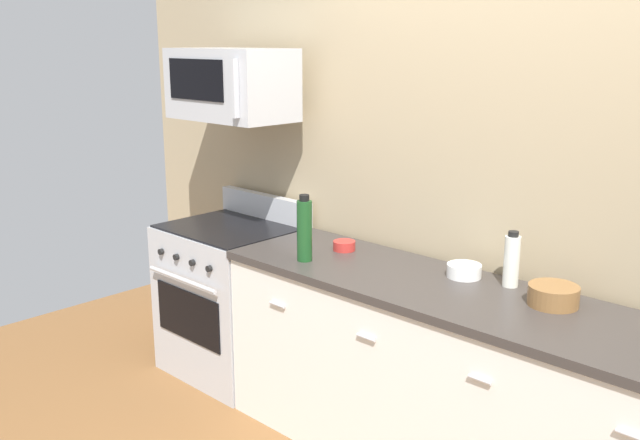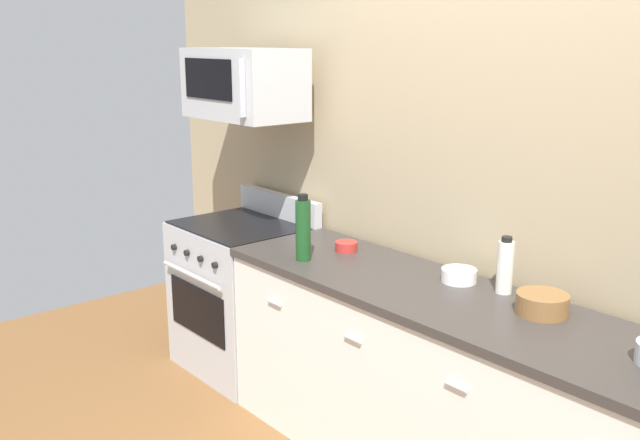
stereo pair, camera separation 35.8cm
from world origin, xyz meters
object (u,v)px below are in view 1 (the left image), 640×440
at_px(range_oven, 232,298).
at_px(microwave, 231,84).
at_px(bottle_vinegar_white, 512,260).
at_px(bowl_red_small, 344,245).
at_px(bowl_white_ceramic, 464,270).
at_px(bowl_wooden_salad, 553,295).
at_px(bottle_wine_green, 304,230).

relative_size(range_oven, microwave, 1.44).
xyz_separation_m(range_oven, bottle_vinegar_white, (1.73, 0.21, 0.57)).
bearing_deg(bowl_red_small, bowl_white_ceramic, 5.39).
xyz_separation_m(bowl_red_small, bowl_white_ceramic, (0.69, 0.07, 0.01)).
distance_m(microwave, bowl_red_small, 1.14).
relative_size(microwave, bowl_white_ceramic, 4.62).
height_order(microwave, bowl_wooden_salad, microwave).
relative_size(bottle_wine_green, bowl_red_small, 2.87).
bearing_deg(microwave, bowl_red_small, 4.77).
bearing_deg(microwave, range_oven, -90.29).
bearing_deg(range_oven, bowl_red_small, 7.88).
distance_m(range_oven, bowl_red_small, 0.95).
height_order(range_oven, microwave, microwave).
relative_size(bottle_vinegar_white, bowl_white_ceramic, 1.59).
distance_m(bottle_wine_green, bowl_white_ceramic, 0.80).
bearing_deg(bowl_wooden_salad, bowl_white_ceramic, 173.42).
height_order(bottle_vinegar_white, bowl_white_ceramic, bottle_vinegar_white).
height_order(bottle_vinegar_white, bowl_red_small, bottle_vinegar_white).
height_order(bottle_wine_green, bottle_vinegar_white, bottle_wine_green).
bearing_deg(bowl_white_ceramic, bowl_red_small, -174.61).
xyz_separation_m(range_oven, bottle_wine_green, (0.79, -0.16, 0.61)).
xyz_separation_m(bowl_wooden_salad, bowl_red_small, (-1.16, -0.01, -0.02)).
bearing_deg(microwave, bowl_white_ceramic, 5.06).
relative_size(microwave, bowl_wooden_salad, 3.53).
height_order(bowl_wooden_salad, bowl_red_small, bowl_wooden_salad).
bearing_deg(bowl_red_small, bottle_vinegar_white, 6.28).
height_order(microwave, bottle_vinegar_white, microwave).
distance_m(bottle_vinegar_white, bowl_red_small, 0.92).
distance_m(bottle_wine_green, bowl_red_small, 0.30).
xyz_separation_m(bowl_wooden_salad, bowl_white_ceramic, (-0.47, 0.05, -0.01)).
xyz_separation_m(bottle_wine_green, bottle_vinegar_white, (0.94, 0.37, -0.04)).
height_order(range_oven, bowl_red_small, range_oven).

